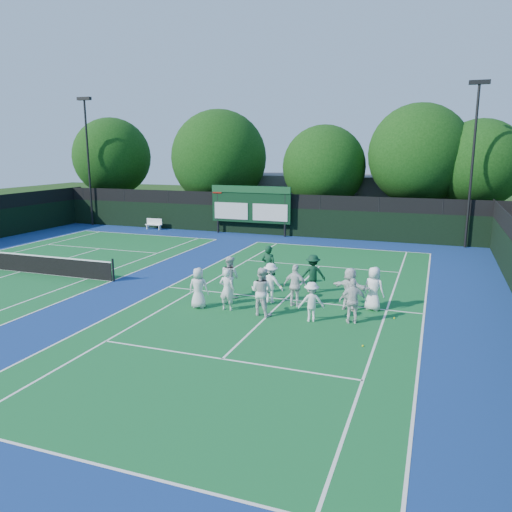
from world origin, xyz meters
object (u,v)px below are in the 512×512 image
(bench, at_px, (154,224))
(tennis_net, at_px, (20,262))
(coach_left, at_px, (269,267))
(scoreboard, at_px, (250,205))

(bench, bearing_deg, tennis_net, -86.19)
(bench, bearing_deg, coach_left, -43.01)
(tennis_net, bearing_deg, bench, 93.81)
(tennis_net, bearing_deg, scoreboard, 64.40)
(tennis_net, height_order, coach_left, coach_left)
(scoreboard, xyz_separation_m, tennis_net, (-6.99, -14.59, -1.70))
(coach_left, bearing_deg, bench, -33.11)
(tennis_net, height_order, bench, tennis_net)
(scoreboard, distance_m, coach_left, 14.30)
(scoreboard, xyz_separation_m, bench, (-7.94, -0.22, -1.74))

